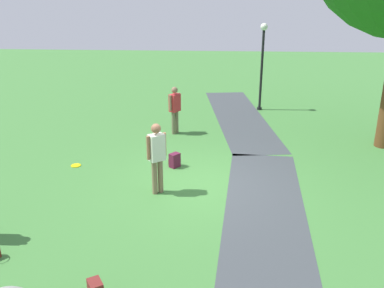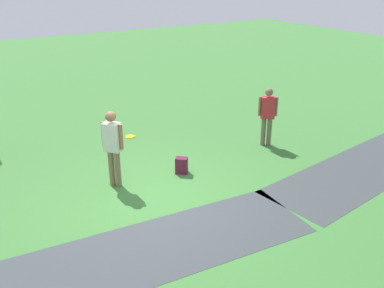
% 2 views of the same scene
% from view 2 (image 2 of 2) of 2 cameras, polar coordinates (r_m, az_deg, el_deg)
% --- Properties ---
extents(ground_plane, '(48.00, 48.00, 0.00)m').
position_cam_2_polar(ground_plane, '(9.16, -4.57, -7.40)').
color(ground_plane, '#407C39').
extents(footpath_segment_mid, '(8.12, 2.41, 0.01)m').
position_cam_2_polar(footpath_segment_mid, '(7.47, -12.92, -15.87)').
color(footpath_segment_mid, '#3C4246').
rests_on(footpath_segment_mid, ground).
extents(man_near_boulder, '(0.44, 0.40, 1.63)m').
position_cam_2_polar(man_near_boulder, '(11.64, 10.16, 4.17)').
color(man_near_boulder, '#696548').
rests_on(man_near_boulder, ground).
extents(passerby_on_path, '(0.41, 0.43, 1.77)m').
position_cam_2_polar(passerby_on_path, '(9.38, -10.65, 0.09)').
color(passerby_on_path, '#7D674C').
rests_on(passerby_on_path, ground).
extents(spare_backpack_on_lawn, '(0.35, 0.35, 0.40)m').
position_cam_2_polar(spare_backpack_on_lawn, '(10.14, -1.41, -2.92)').
color(spare_backpack_on_lawn, '#581831').
rests_on(spare_backpack_on_lawn, ground).
extents(frisbee_on_grass, '(0.28, 0.28, 0.02)m').
position_cam_2_polar(frisbee_on_grass, '(12.46, -8.34, 1.00)').
color(frisbee_on_grass, yellow).
rests_on(frisbee_on_grass, ground).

